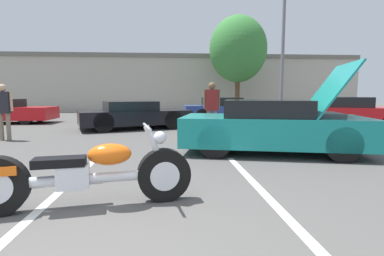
{
  "coord_description": "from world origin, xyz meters",
  "views": [
    {
      "loc": [
        0.92,
        -2.15,
        1.35
      ],
      "look_at": [
        1.29,
        2.65,
        0.8
      ],
      "focal_mm": 28.0,
      "sensor_mm": 36.0,
      "label": 1
    }
  ],
  "objects": [
    {
      "name": "spectator_near_motorcycle",
      "position": [
        -3.85,
        6.91,
        0.97
      ],
      "size": [
        0.52,
        0.21,
        1.63
      ],
      "color": "gray",
      "rests_on": "ground"
    },
    {
      "name": "parking_stripe_middle",
      "position": [
        -0.6,
        1.41,
        0.0
      ],
      "size": [
        0.12,
        5.18,
        0.01
      ],
      "primitive_type": "cube",
      "color": "white",
      "rests_on": "ground"
    },
    {
      "name": "parked_car_right_row",
      "position": [
        7.99,
        9.29,
        0.59
      ],
      "size": [
        4.65,
        3.2,
        1.23
      ],
      "rotation": [
        0.0,
        0.0,
        -0.38
      ],
      "color": "red",
      "rests_on": "ground"
    },
    {
      "name": "show_car_hood_open",
      "position": [
        3.31,
        4.5,
        0.61
      ],
      "size": [
        4.4,
        2.72,
        2.02
      ],
      "rotation": [
        0.0,
        0.0,
        -0.23
      ],
      "color": "teal",
      "rests_on": "ground"
    },
    {
      "name": "spectator_midground",
      "position": [
        2.27,
        7.18,
        1.02
      ],
      "size": [
        0.52,
        0.23,
        1.71
      ],
      "color": "gray",
      "rests_on": "ground"
    },
    {
      "name": "parking_stripe_back",
      "position": [
        2.2,
        1.41,
        0.0
      ],
      "size": [
        0.12,
        5.18,
        0.01
      ],
      "primitive_type": "cube",
      "color": "white",
      "rests_on": "ground"
    },
    {
      "name": "parked_car_mid_right_row",
      "position": [
        3.75,
        12.99,
        0.57
      ],
      "size": [
        4.21,
        1.88,
        1.17
      ],
      "rotation": [
        0.0,
        0.0,
        0.04
      ],
      "color": "navy",
      "rests_on": "ground"
    },
    {
      "name": "far_building",
      "position": [
        0.0,
        22.85,
        2.34
      ],
      "size": [
        32.0,
        4.2,
        4.4
      ],
      "color": "#B2AD9E",
      "rests_on": "ground"
    },
    {
      "name": "tree_background",
      "position": [
        5.64,
        18.25,
        4.37
      ],
      "size": [
        3.87,
        3.87,
        6.61
      ],
      "color": "brown",
      "rests_on": "ground"
    },
    {
      "name": "parked_car_mid_left_row",
      "position": [
        -0.45,
        9.71,
        0.54
      ],
      "size": [
        4.57,
        3.18,
        1.07
      ],
      "rotation": [
        0.0,
        0.0,
        0.33
      ],
      "color": "black",
      "rests_on": "ground"
    },
    {
      "name": "light_pole",
      "position": [
        7.26,
        14.13,
        3.77
      ],
      "size": [
        1.21,
        0.28,
        6.79
      ],
      "color": "slate",
      "rests_on": "ground"
    },
    {
      "name": "motorcycle",
      "position": [
        -0.07,
        1.39,
        0.4
      ],
      "size": [
        2.52,
        0.78,
        0.97
      ],
      "rotation": [
        0.0,
        0.0,
        0.18
      ],
      "color": "black",
      "rests_on": "ground"
    }
  ]
}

